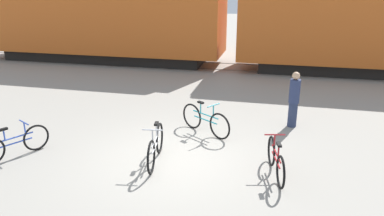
# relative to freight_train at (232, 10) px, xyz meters

# --- Properties ---
(ground_plane) EXTENTS (80.00, 80.00, 0.00)m
(ground_plane) POSITION_rel_freight_train_xyz_m (0.00, -10.20, -2.73)
(ground_plane) COLOR gray
(freight_train) EXTENTS (25.85, 3.00, 5.22)m
(freight_train) POSITION_rel_freight_train_xyz_m (0.00, 0.00, 0.00)
(freight_train) COLOR black
(freight_train) RESTS_ON ground_plane
(rail_near) EXTENTS (37.85, 0.07, 0.01)m
(rail_near) POSITION_rel_freight_train_xyz_m (0.00, -0.72, -2.72)
(rail_near) COLOR #4C4238
(rail_near) RESTS_ON ground_plane
(rail_far) EXTENTS (37.85, 0.07, 0.01)m
(rail_far) POSITION_rel_freight_train_xyz_m (0.00, 0.72, -2.72)
(rail_far) COLOR #4C4238
(rail_far) RESTS_ON ground_plane
(bicycle_blue) EXTENTS (0.89, 1.58, 0.83)m
(bicycle_blue) POSITION_rel_freight_train_xyz_m (-3.73, -11.03, -2.37)
(bicycle_blue) COLOR black
(bicycle_blue) RESTS_ON ground_plane
(bicycle_silver) EXTENTS (0.46, 1.81, 0.95)m
(bicycle_silver) POSITION_rel_freight_train_xyz_m (-0.34, -10.50, -2.33)
(bicycle_silver) COLOR black
(bicycle_silver) RESTS_ON ground_plane
(bicycle_maroon) EXTENTS (0.50, 1.67, 0.87)m
(bicycle_maroon) POSITION_rel_freight_train_xyz_m (2.41, -10.51, -2.36)
(bicycle_maroon) COLOR black
(bicycle_maroon) RESTS_ON ground_plane
(bicycle_teal) EXTENTS (1.55, 1.05, 0.92)m
(bicycle_teal) POSITION_rel_freight_train_xyz_m (0.45, -8.53, -2.34)
(bicycle_teal) COLOR black
(bicycle_teal) RESTS_ON ground_plane
(person_in_navy) EXTENTS (0.30, 0.30, 1.63)m
(person_in_navy) POSITION_rel_freight_train_xyz_m (2.82, -7.42, -1.90)
(person_in_navy) COLOR #283351
(person_in_navy) RESTS_ON ground_plane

